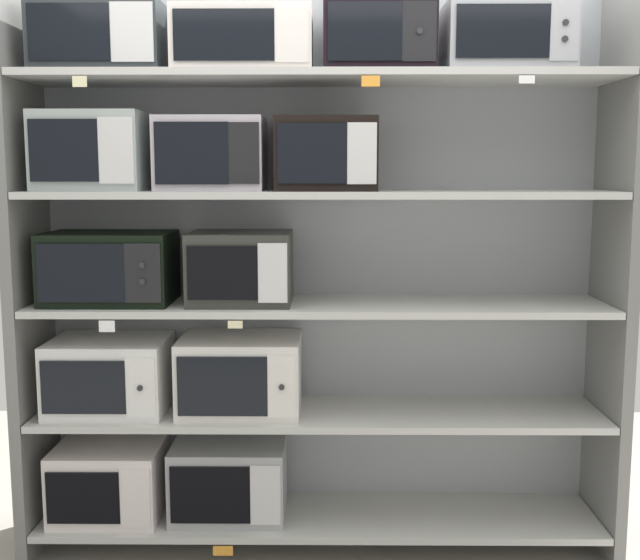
{
  "coord_description": "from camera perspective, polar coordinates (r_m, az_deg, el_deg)",
  "views": [
    {
      "loc": [
        0.03,
        -3.4,
        1.7
      ],
      "look_at": [
        0.0,
        0.0,
        1.22
      ],
      "focal_mm": 44.21,
      "sensor_mm": 36.0,
      "label": 1
    }
  ],
  "objects": [
    {
      "name": "microwave_3",
      "position": [
        3.53,
        -5.78,
        -6.8
      ],
      "size": [
        0.53,
        0.42,
        0.33
      ],
      "color": "silver",
      "rests_on": "shelf_1"
    },
    {
      "name": "price_tag_2",
      "position": [
        3.24,
        -6.16,
        -3.23
      ],
      "size": [
        0.06,
        0.0,
        0.03
      ],
      "primitive_type": "cube",
      "color": "beige"
    },
    {
      "name": "shelf_2",
      "position": [
        3.45,
        0.0,
        -1.89
      ],
      "size": [
        2.5,
        0.48,
        0.03
      ],
      "primitive_type": "cube",
      "color": "beige"
    },
    {
      "name": "microwave_12",
      "position": [
        3.52,
        13.32,
        16.64
      ],
      "size": [
        0.52,
        0.37,
        0.29
      ],
      "color": "#A0A3A9",
      "rests_on": "shelf_4"
    },
    {
      "name": "price_tag_4",
      "position": [
        3.18,
        3.69,
        14.18
      ],
      "size": [
        0.07,
        0.0,
        0.04
      ],
      "primitive_type": "cube",
      "color": "orange"
    },
    {
      "name": "microwave_5",
      "position": [
        3.44,
        -5.75,
        0.9
      ],
      "size": [
        0.44,
        0.38,
        0.31
      ],
      "color": "#2F312C",
      "rests_on": "shelf_2"
    },
    {
      "name": "shelf_0",
      "position": [
        3.75,
        0.0,
        -16.78
      ],
      "size": [
        2.5,
        0.48,
        0.03
      ],
      "primitive_type": "cube",
      "color": "beige",
      "rests_on": "ground"
    },
    {
      "name": "price_tag_0",
      "position": [
        3.57,
        -7.04,
        -18.88
      ],
      "size": [
        0.09,
        0.0,
        0.04
      ],
      "primitive_type": "cube",
      "color": "orange"
    },
    {
      "name": "microwave_9",
      "position": [
        3.57,
        -15.61,
        16.48
      ],
      "size": [
        0.54,
        0.33,
        0.29
      ],
      "color": "#292F32",
      "rests_on": "shelf_4"
    },
    {
      "name": "microwave_7",
      "position": [
        3.43,
        -7.87,
        9.02
      ],
      "size": [
        0.45,
        0.33,
        0.31
      ],
      "color": "#BDB5C0",
      "rests_on": "shelf_3"
    },
    {
      "name": "microwave_2",
      "position": [
        3.64,
        -14.95,
        -6.65
      ],
      "size": [
        0.51,
        0.43,
        0.32
      ],
      "color": "silver",
      "rests_on": "shelf_1"
    },
    {
      "name": "upright_right",
      "position": [
        3.64,
        20.57,
        2.02
      ],
      "size": [
        0.05,
        0.48,
        2.71
      ],
      "primitive_type": "cube",
      "color": "slate",
      "rests_on": "ground"
    },
    {
      "name": "upright_left",
      "position": [
        3.66,
        -20.46,
        2.05
      ],
      "size": [
        0.05,
        0.48,
        2.71
      ],
      "primitive_type": "cube",
      "color": "slate",
      "rests_on": "ground"
    },
    {
      "name": "microwave_4",
      "position": [
        3.55,
        -14.97,
        0.87
      ],
      "size": [
        0.54,
        0.39,
        0.31
      ],
      "color": "black",
      "rests_on": "shelf_2"
    },
    {
      "name": "microwave_6",
      "position": [
        3.54,
        -16.01,
        8.93
      ],
      "size": [
        0.45,
        0.41,
        0.33
      ],
      "color": "#9BA7A6",
      "rests_on": "shelf_3"
    },
    {
      "name": "price_tag_5",
      "position": [
        3.27,
        14.74,
        13.86
      ],
      "size": [
        0.06,
        0.0,
        0.03
      ],
      "primitive_type": "cube",
      "color": "white"
    },
    {
      "name": "microwave_10",
      "position": [
        3.46,
        -5.54,
        16.81
      ],
      "size": [
        0.58,
        0.34,
        0.27
      ],
      "color": "silver",
      "rests_on": "shelf_4"
    },
    {
      "name": "back_panel",
      "position": [
        3.68,
        0.03,
        2.58
      ],
      "size": [
        2.7,
        0.04,
        2.71
      ],
      "primitive_type": "cube",
      "color": "#9EA3A8",
      "rests_on": "ground"
    },
    {
      "name": "price_tag_1",
      "position": [
        3.34,
        -15.17,
        -3.26
      ],
      "size": [
        0.07,
        0.0,
        0.05
      ],
      "primitive_type": "cube",
      "color": "white"
    },
    {
      "name": "microwave_0",
      "position": [
        3.8,
        -14.95,
        -13.78
      ],
      "size": [
        0.47,
        0.42,
        0.33
      ],
      "color": "silver",
      "rests_on": "shelf_0"
    },
    {
      "name": "price_tag_3",
      "position": [
        3.32,
        -17.01,
        13.58
      ],
      "size": [
        0.06,
        0.0,
        0.04
      ],
      "primitive_type": "cube",
      "color": "beige"
    },
    {
      "name": "microwave_8",
      "position": [
        3.4,
        0.44,
        9.08
      ],
      "size": [
        0.43,
        0.38,
        0.31
      ],
      "color": "black",
      "rests_on": "shelf_3"
    },
    {
      "name": "shelf_4",
      "position": [
        3.42,
        0.0,
        14.44
      ],
      "size": [
        2.5,
        0.48,
        0.03
      ],
      "primitive_type": "cube",
      "color": "beige"
    },
    {
      "name": "shelf_3",
      "position": [
        3.4,
        0.0,
        6.24
      ],
      "size": [
        2.5,
        0.48,
        0.03
      ],
      "primitive_type": "cube",
      "color": "beige"
    },
    {
      "name": "microwave_11",
      "position": [
        3.45,
        4.24,
        17.05
      ],
      "size": [
        0.46,
        0.35,
        0.29
      ],
      "color": "black",
      "rests_on": "shelf_4"
    },
    {
      "name": "microwave_1",
      "position": [
        3.69,
        -6.59,
        -14.12
      ],
      "size": [
        0.51,
        0.36,
        0.33
      ],
      "color": "#9D9EA1",
      "rests_on": "shelf_0"
    },
    {
      "name": "shelf_1",
      "position": [
        3.57,
        0.0,
        -9.64
      ],
      "size": [
        2.5,
        0.48,
        0.03
      ],
      "primitive_type": "cube",
      "color": "beige"
    }
  ]
}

